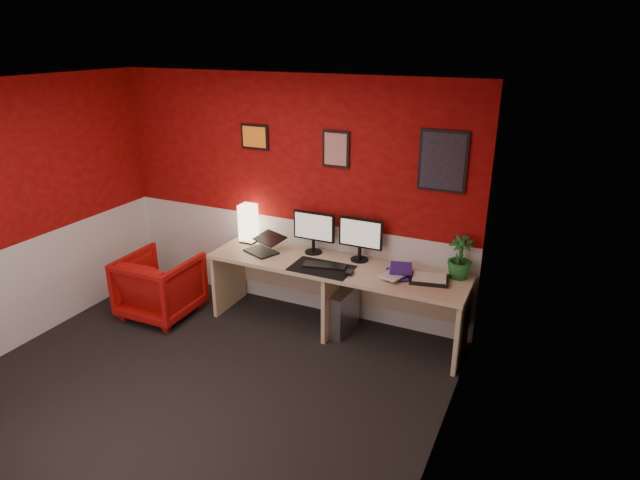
{
  "coord_description": "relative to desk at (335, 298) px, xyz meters",
  "views": [
    {
      "loc": [
        2.57,
        -3.03,
        2.85
      ],
      "look_at": [
        0.6,
        1.21,
        1.05
      ],
      "focal_mm": 30.17,
      "sensor_mm": 36.0,
      "label": 1
    }
  ],
  "objects": [
    {
      "name": "art_left",
      "position": [
        -1.07,
        0.33,
        1.49
      ],
      "size": [
        0.32,
        0.02,
        0.26
      ],
      "primitive_type": "cube",
      "color": "orange",
      "rests_on": "wall_back"
    },
    {
      "name": "wall_back",
      "position": [
        -0.67,
        0.34,
        0.89
      ],
      "size": [
        4.0,
        0.01,
        2.5
      ],
      "primitive_type": "cube",
      "color": "maroon",
      "rests_on": "ground"
    },
    {
      "name": "laptop",
      "position": [
        -0.82,
        -0.03,
        0.47
      ],
      "size": [
        0.39,
        0.34,
        0.22
      ],
      "primitive_type": "cube",
      "rotation": [
        0.0,
        0.0,
        -0.4
      ],
      "color": "black",
      "rests_on": "desk"
    },
    {
      "name": "ceiling",
      "position": [
        -0.67,
        -1.41,
        2.13
      ],
      "size": [
        4.0,
        3.5,
        0.01
      ],
      "primitive_type": "cube",
      "color": "white",
      "rests_on": "ground"
    },
    {
      "name": "wainscot_right",
      "position": [
        1.32,
        -1.41,
        0.14
      ],
      "size": [
        0.01,
        3.5,
        1.0
      ],
      "primitive_type": "cube",
      "color": "silver",
      "rests_on": "ground"
    },
    {
      "name": "monitor_right",
      "position": [
        0.17,
        0.21,
        0.66
      ],
      "size": [
        0.45,
        0.06,
        0.58
      ],
      "primitive_type": "cube",
      "color": "black",
      "rests_on": "desk"
    },
    {
      "name": "zen_tray",
      "position": [
        0.93,
        0.03,
        0.38
      ],
      "size": [
        0.39,
        0.32,
        0.03
      ],
      "primitive_type": "cube",
      "rotation": [
        0.0,
        0.0,
        0.2
      ],
      "color": "black",
      "rests_on": "desk"
    },
    {
      "name": "shoji_lamp",
      "position": [
        -1.1,
        0.18,
        0.56
      ],
      "size": [
        0.16,
        0.16,
        0.4
      ],
      "primitive_type": "cube",
      "color": "#FFE5B2",
      "rests_on": "desk"
    },
    {
      "name": "wall_right",
      "position": [
        1.33,
        -1.41,
        0.89
      ],
      "size": [
        0.01,
        3.5,
        2.5
      ],
      "primitive_type": "cube",
      "color": "maroon",
      "rests_on": "ground"
    },
    {
      "name": "monitor_left",
      "position": [
        -0.33,
        0.2,
        0.66
      ],
      "size": [
        0.45,
        0.06,
        0.58
      ],
      "primitive_type": "cube",
      "color": "black",
      "rests_on": "desk"
    },
    {
      "name": "wainscot_back",
      "position": [
        -0.67,
        0.34,
        0.14
      ],
      "size": [
        4.0,
        0.01,
        1.0
      ],
      "primitive_type": "cube",
      "color": "silver",
      "rests_on": "ground"
    },
    {
      "name": "art_center",
      "position": [
        -0.15,
        0.33,
        1.44
      ],
      "size": [
        0.28,
        0.02,
        0.36
      ],
      "primitive_type": "cube",
      "color": "red",
      "rests_on": "wall_back"
    },
    {
      "name": "book_top",
      "position": [
        0.55,
        0.03,
        0.43
      ],
      "size": [
        0.27,
        0.32,
        0.03
      ],
      "primitive_type": "imported",
      "rotation": [
        0.0,
        0.0,
        0.27
      ],
      "color": "#361D88",
      "rests_on": "book_middle"
    },
    {
      "name": "ground",
      "position": [
        -0.67,
        -1.41,
        -0.36
      ],
      "size": [
        4.0,
        3.5,
        0.01
      ],
      "primitive_type": "cube",
      "color": "black",
      "rests_on": "ground"
    },
    {
      "name": "book_middle",
      "position": [
        0.52,
        -0.03,
        0.4
      ],
      "size": [
        0.26,
        0.31,
        0.02
      ],
      "primitive_type": "imported",
      "rotation": [
        0.0,
        0.0,
        -0.32
      ],
      "color": "silver",
      "rests_on": "book_bottom"
    },
    {
      "name": "book_bottom",
      "position": [
        0.53,
        -0.02,
        0.38
      ],
      "size": [
        0.28,
        0.32,
        0.03
      ],
      "primitive_type": "imported",
      "rotation": [
        0.0,
        0.0,
        0.33
      ],
      "color": "#361D88",
      "rests_on": "desk"
    },
    {
      "name": "keyboard",
      "position": [
        -0.08,
        -0.09,
        0.38
      ],
      "size": [
        0.44,
        0.23,
        0.02
      ],
      "primitive_type": "cube",
      "rotation": [
        0.0,
        0.0,
        0.22
      ],
      "color": "black",
      "rests_on": "desk_mat"
    },
    {
      "name": "desk",
      "position": [
        0.0,
        0.0,
        0.0
      ],
      "size": [
        2.6,
        0.65,
        0.73
      ],
      "primitive_type": "cube",
      "color": "tan",
      "rests_on": "ground"
    },
    {
      "name": "wall_left",
      "position": [
        -2.67,
        -1.41,
        0.89
      ],
      "size": [
        0.01,
        3.5,
        2.5
      ],
      "primitive_type": "cube",
      "color": "maroon",
      "rests_on": "ground"
    },
    {
      "name": "wainscot_left",
      "position": [
        -2.67,
        -1.41,
        0.14
      ],
      "size": [
        0.01,
        3.5,
        1.0
      ],
      "primitive_type": "cube",
      "color": "silver",
      "rests_on": "ground"
    },
    {
      "name": "desk_mat",
      "position": [
        -0.09,
        -0.13,
        0.37
      ],
      "size": [
        0.6,
        0.38,
        0.01
      ],
      "primitive_type": "cube",
      "color": "black",
      "rests_on": "desk"
    },
    {
      "name": "pc_tower",
      "position": [
        0.06,
        0.03,
        -0.14
      ],
      "size": [
        0.23,
        0.46,
        0.45
      ],
      "primitive_type": "cube",
      "rotation": [
        0.0,
        0.0,
        -0.06
      ],
      "color": "#99999E",
      "rests_on": "ground"
    },
    {
      "name": "armchair",
      "position": [
        -1.83,
        -0.47,
        -0.03
      ],
      "size": [
        0.74,
        0.76,
        0.68
      ],
      "primitive_type": "imported",
      "rotation": [
        0.0,
        0.0,
        3.16
      ],
      "color": "#A50C09",
      "rests_on": "ground"
    },
    {
      "name": "art_right",
      "position": [
        0.9,
        0.33,
        1.42
      ],
      "size": [
        0.44,
        0.02,
        0.56
      ],
      "primitive_type": "cube",
      "color": "black",
      "rests_on": "wall_back"
    },
    {
      "name": "mouse",
      "position": [
        0.21,
        -0.15,
        0.39
      ],
      "size": [
        0.07,
        0.1,
        0.03
      ],
      "primitive_type": "cube",
      "rotation": [
        0.0,
        0.0,
        0.05
      ],
      "color": "black",
      "rests_on": "desk_mat"
    },
    {
      "name": "potted_plant",
      "position": [
        1.15,
        0.22,
        0.57
      ],
      "size": [
        0.26,
        0.26,
        0.41
      ],
      "primitive_type": "imported",
      "rotation": [
        0.0,
        0.0,
        -0.16
      ],
      "color": "#19591E",
      "rests_on": "desk"
    }
  ]
}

